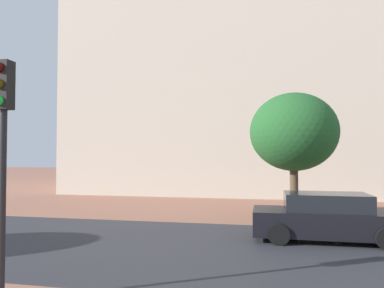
# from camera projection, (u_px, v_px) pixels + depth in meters

# --- Properties ---
(ground_plane) EXTENTS (120.00, 120.00, 0.00)m
(ground_plane) POSITION_uv_depth(u_px,v_px,m) (187.00, 238.00, 11.59)
(ground_plane) COLOR #93604C
(street_asphalt_strip) EXTENTS (120.00, 7.27, 0.00)m
(street_asphalt_strip) POSITION_uv_depth(u_px,v_px,m) (179.00, 246.00, 10.46)
(street_asphalt_strip) COLOR #2D2D33
(street_asphalt_strip) RESTS_ON ground_plane
(landmark_building) EXTENTS (25.68, 16.09, 34.92)m
(landmark_building) POSITION_uv_depth(u_px,v_px,m) (250.00, 62.00, 29.75)
(landmark_building) COLOR beige
(landmark_building) RESTS_ON ground_plane
(car_black) EXTENTS (4.48, 1.94, 1.47)m
(car_black) POSITION_uv_depth(u_px,v_px,m) (326.00, 218.00, 11.20)
(car_black) COLOR black
(car_black) RESTS_ON ground_plane
(traffic_light_pole) EXTENTS (0.28, 0.34, 4.39)m
(traffic_light_pole) POSITION_uv_depth(u_px,v_px,m) (3.00, 132.00, 6.57)
(traffic_light_pole) COLOR black
(traffic_light_pole) RESTS_ON ground_plane
(tree_curb_far) EXTENTS (3.61, 3.61, 5.25)m
(tree_curb_far) POSITION_uv_depth(u_px,v_px,m) (294.00, 132.00, 14.97)
(tree_curb_far) COLOR brown
(tree_curb_far) RESTS_ON ground_plane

